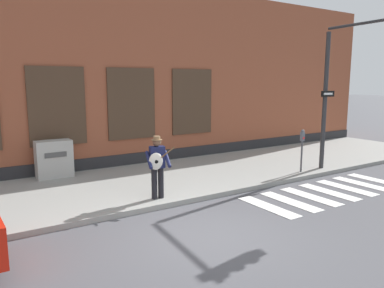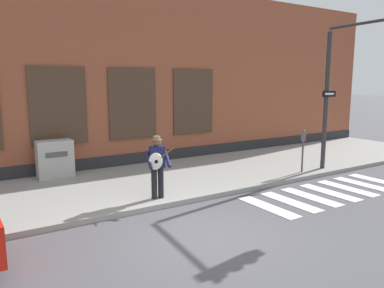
{
  "view_description": "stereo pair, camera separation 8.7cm",
  "coord_description": "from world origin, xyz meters",
  "views": [
    {
      "loc": [
        -4.18,
        -5.99,
        3.14
      ],
      "look_at": [
        1.1,
        2.21,
        1.52
      ],
      "focal_mm": 35.0,
      "sensor_mm": 36.0,
      "label": 1
    },
    {
      "loc": [
        -4.11,
        -6.03,
        3.14
      ],
      "look_at": [
        1.1,
        2.21,
        1.52
      ],
      "focal_mm": 35.0,
      "sensor_mm": 36.0,
      "label": 2
    }
  ],
  "objects": [
    {
      "name": "busker",
      "position": [
        0.14,
        2.38,
        1.07
      ],
      "size": [
        0.72,
        0.63,
        1.64
      ],
      "color": "black",
      "rests_on": "sidewalk"
    },
    {
      "name": "ground_plane",
      "position": [
        0.0,
        0.0,
        0.0
      ],
      "size": [
        160.0,
        160.0,
        0.0
      ],
      "primitive_type": "plane",
      "color": "#4C4C51"
    },
    {
      "name": "traffic_light",
      "position": [
        6.55,
        1.28,
        3.51
      ],
      "size": [
        0.67,
        2.89,
        4.84
      ],
      "color": "#2D2D30",
      "rests_on": "sidewalk"
    },
    {
      "name": "building_backdrop",
      "position": [
        -0.0,
        8.55,
        3.32
      ],
      "size": [
        28.0,
        4.06,
        6.65
      ],
      "color": "brown",
      "rests_on": "ground"
    },
    {
      "name": "parking_meter",
      "position": [
        5.59,
        2.39,
        1.08
      ],
      "size": [
        0.13,
        0.11,
        1.44
      ],
      "color": "#47474C",
      "rests_on": "sidewalk"
    },
    {
      "name": "crosswalk",
      "position": [
        4.76,
        0.61,
        0.01
      ],
      "size": [
        5.2,
        1.9,
        0.01
      ],
      "color": "silver",
      "rests_on": "ground"
    },
    {
      "name": "sidewalk",
      "position": [
        0.0,
        4.23,
        0.07
      ],
      "size": [
        28.0,
        4.64,
        0.14
      ],
      "color": "gray",
      "rests_on": "ground"
    },
    {
      "name": "utility_box",
      "position": [
        -1.59,
        6.1,
        0.73
      ],
      "size": [
        1.1,
        0.54,
        1.19
      ],
      "color": "#ADADA8",
      "rests_on": "sidewalk"
    }
  ]
}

